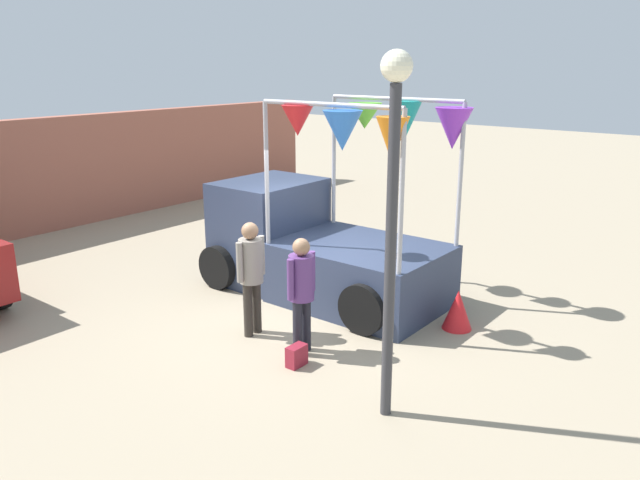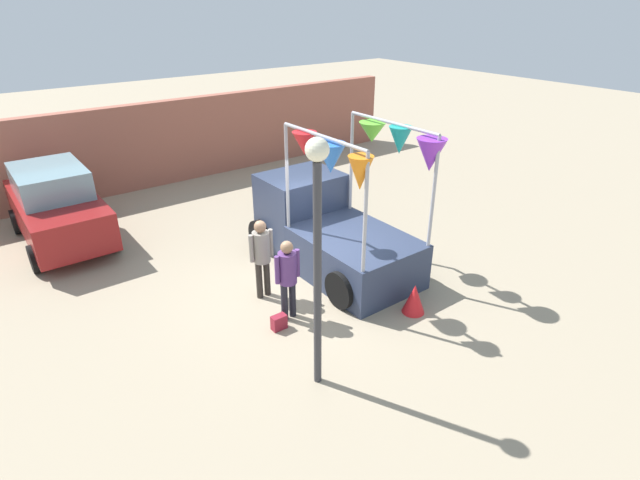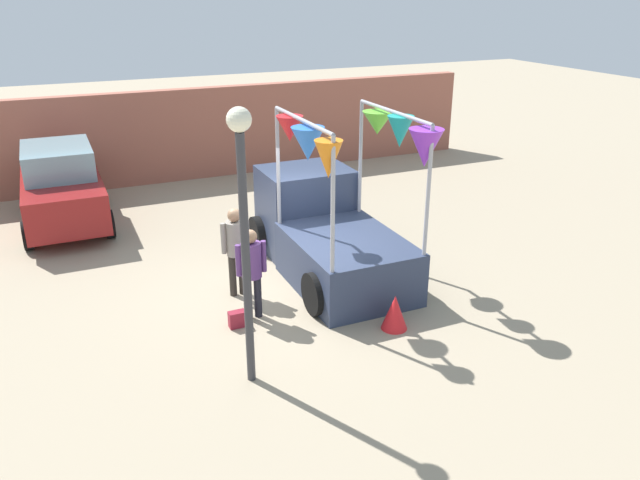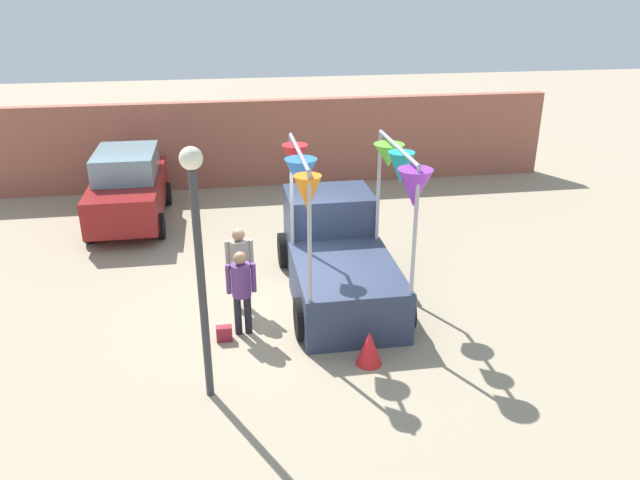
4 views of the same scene
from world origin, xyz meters
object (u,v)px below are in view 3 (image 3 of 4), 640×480
Objects in this scene: person_vendor at (236,244)px; vendor_truck at (326,225)px; parked_car at (62,186)px; handbag at (237,319)px; folded_kite_bundle_crimson at (395,312)px; person_customer at (251,266)px; street_lamp at (244,212)px.

vendor_truck is at bearing 12.65° from person_vendor.
vendor_truck is 1.04× the size of parked_car.
handbag is (-0.36, -1.14, -0.87)m from person_vendor.
folded_kite_bundle_crimson reaches higher than handbag.
handbag is at bearing -150.26° from person_customer.
parked_car reaches higher than folded_kite_bundle_crimson.
folded_kite_bundle_crimson is at bearing -32.76° from person_customer.
street_lamp reaches higher than person_vendor.
person_vendor is at bearing 89.30° from person_customer.
person_vendor is at bearing 131.93° from folded_kite_bundle_crimson.
vendor_truck reaches higher than handbag.
street_lamp is (-0.60, -1.72, 1.60)m from person_customer.
street_lamp is (-0.25, -1.52, 2.43)m from handbag.
parked_car is 2.39× the size of person_vendor.
handbag is (-2.33, -1.58, -0.78)m from vendor_truck.
person_customer is at bearing 147.24° from folded_kite_bundle_crimson.
vendor_truck is 2.02m from person_vendor.
person_customer is 0.96× the size of person_vendor.
person_vendor reaches higher than handbag.
person_vendor is 3.14m from street_lamp.
parked_car is at bearing 122.31° from folded_kite_bundle_crimson.
parked_car is 6.74m from handbag.
vendor_truck is 2.92m from handbag.
handbag is 0.07× the size of street_lamp.
person_customer is 0.41× the size of street_lamp.
handbag is at bearing 155.10° from folded_kite_bundle_crimson.
person_vendor is at bearing 77.11° from street_lamp.
person_vendor is (-1.97, -0.44, 0.09)m from vendor_truck.
person_vendor is at bearing -62.66° from parked_car.
folded_kite_bundle_crimson is (2.37, -1.10, 0.16)m from handbag.
parked_car reaches higher than person_customer.
person_customer is 5.75× the size of handbag.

